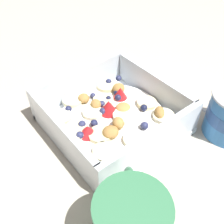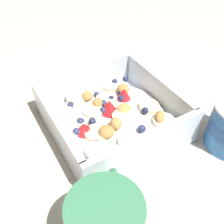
# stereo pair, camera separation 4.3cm
# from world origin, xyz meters

# --- Properties ---
(ground_plane) EXTENTS (2.40, 2.40, 0.00)m
(ground_plane) POSITION_xyz_m (0.00, 0.00, 0.00)
(ground_plane) COLOR beige
(fruit_bowl) EXTENTS (0.20, 0.20, 0.06)m
(fruit_bowl) POSITION_xyz_m (-0.01, -0.00, 0.02)
(fruit_bowl) COLOR white
(fruit_bowl) RESTS_ON ground
(spoon) EXTENTS (0.04, 0.17, 0.01)m
(spoon) POSITION_xyz_m (-0.16, -0.01, 0.00)
(spoon) COLOR silver
(spoon) RESTS_ON ground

